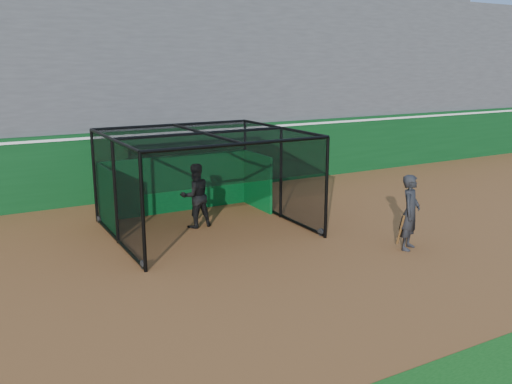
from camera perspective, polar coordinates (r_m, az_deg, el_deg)
ground at (r=13.23m, az=0.61°, el=-8.16°), size 120.00×120.00×0.00m
outfield_wall at (r=20.44m, az=-11.31°, el=3.10°), size 50.00×0.50×2.50m
grandstand at (r=23.75m, az=-14.57°, el=12.09°), size 50.00×7.85×8.95m
batting_cage at (r=16.03m, az=-5.46°, el=1.05°), size 5.38×4.94×2.89m
batter at (r=16.38m, az=-6.41°, el=-0.38°), size 0.98×0.78×1.96m
on_deck_player at (r=14.91m, az=15.91°, el=-2.08°), size 0.88×0.80×2.03m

